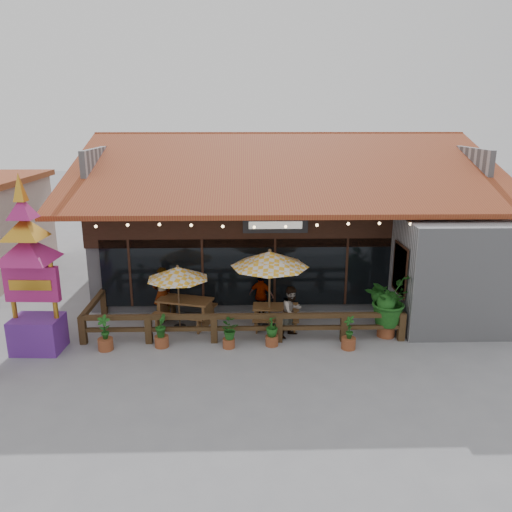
{
  "coord_description": "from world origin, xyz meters",
  "views": [
    {
      "loc": [
        -1.57,
        -14.64,
        6.73
      ],
      "look_at": [
        -1.16,
        1.5,
        2.2
      ],
      "focal_mm": 35.0,
      "sensor_mm": 36.0,
      "label": 1
    }
  ],
  "objects_px": {
    "umbrella_right": "(270,259)",
    "thai_sign_tower": "(28,254)",
    "umbrella_left": "(178,273)",
    "picnic_table_left": "(185,307)",
    "picnic_table_right": "(276,313)",
    "tropical_plant": "(388,301)"
  },
  "relations": [
    {
      "from": "umbrella_right",
      "to": "thai_sign_tower",
      "type": "height_order",
      "value": "thai_sign_tower"
    },
    {
      "from": "umbrella_left",
      "to": "picnic_table_left",
      "type": "relative_size",
      "value": 1.18
    },
    {
      "from": "umbrella_left",
      "to": "umbrella_right",
      "type": "distance_m",
      "value": 2.99
    },
    {
      "from": "picnic_table_left",
      "to": "picnic_table_right",
      "type": "xyz_separation_m",
      "value": [
        3.01,
        -0.35,
        -0.09
      ]
    },
    {
      "from": "umbrella_right",
      "to": "picnic_table_right",
      "type": "bearing_deg",
      "value": 22.08
    },
    {
      "from": "umbrella_left",
      "to": "thai_sign_tower",
      "type": "xyz_separation_m",
      "value": [
        -3.97,
        -1.57,
        1.11
      ]
    },
    {
      "from": "picnic_table_right",
      "to": "tropical_plant",
      "type": "height_order",
      "value": "tropical_plant"
    },
    {
      "from": "umbrella_left",
      "to": "thai_sign_tower",
      "type": "height_order",
      "value": "thai_sign_tower"
    },
    {
      "from": "umbrella_right",
      "to": "picnic_table_right",
      "type": "relative_size",
      "value": 1.75
    },
    {
      "from": "umbrella_right",
      "to": "picnic_table_left",
      "type": "xyz_separation_m",
      "value": [
        -2.8,
        0.43,
        -1.76
      ]
    },
    {
      "from": "picnic_table_left",
      "to": "thai_sign_tower",
      "type": "distance_m",
      "value": 5.15
    },
    {
      "from": "umbrella_left",
      "to": "umbrella_right",
      "type": "height_order",
      "value": "umbrella_right"
    },
    {
      "from": "umbrella_left",
      "to": "picnic_table_left",
      "type": "bearing_deg",
      "value": 66.27
    },
    {
      "from": "picnic_table_left",
      "to": "picnic_table_right",
      "type": "height_order",
      "value": "picnic_table_left"
    },
    {
      "from": "umbrella_right",
      "to": "picnic_table_right",
      "type": "height_order",
      "value": "umbrella_right"
    },
    {
      "from": "umbrella_left",
      "to": "picnic_table_right",
      "type": "relative_size",
      "value": 1.61
    },
    {
      "from": "umbrella_right",
      "to": "thai_sign_tower",
      "type": "distance_m",
      "value": 7.11
    },
    {
      "from": "picnic_table_left",
      "to": "tropical_plant",
      "type": "relative_size",
      "value": 1.03
    },
    {
      "from": "picnic_table_right",
      "to": "umbrella_left",
      "type": "bearing_deg",
      "value": -179.99
    },
    {
      "from": "picnic_table_left",
      "to": "picnic_table_right",
      "type": "bearing_deg",
      "value": -6.59
    },
    {
      "from": "picnic_table_left",
      "to": "thai_sign_tower",
      "type": "bearing_deg",
      "value": -155.05
    },
    {
      "from": "tropical_plant",
      "to": "picnic_table_left",
      "type": "bearing_deg",
      "value": 169.61
    }
  ]
}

